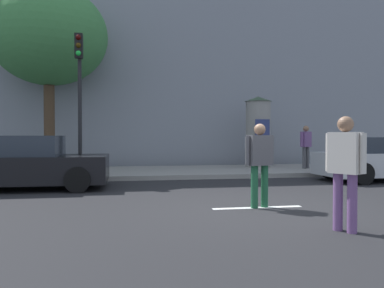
% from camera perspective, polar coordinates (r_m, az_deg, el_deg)
% --- Properties ---
extents(ground_plane, '(80.00, 80.00, 0.00)m').
position_cam_1_polar(ground_plane, '(7.86, 9.51, -9.14)').
color(ground_plane, '#232326').
extents(sidewalk_curb, '(36.00, 4.00, 0.15)m').
position_cam_1_polar(sidewalk_curb, '(14.58, 0.24, -4.02)').
color(sidewalk_curb, gray).
rests_on(sidewalk_curb, ground_plane).
extents(lane_markings, '(25.80, 0.16, 0.01)m').
position_cam_1_polar(lane_markings, '(7.86, 9.51, -9.11)').
color(lane_markings, silver).
rests_on(lane_markings, ground_plane).
extents(building_backdrop, '(36.00, 5.00, 11.28)m').
position_cam_1_polar(building_backdrop, '(19.91, -2.40, 13.50)').
color(building_backdrop, gray).
rests_on(building_backdrop, ground_plane).
extents(traffic_light, '(0.24, 0.45, 4.38)m').
position_cam_1_polar(traffic_light, '(12.70, -16.10, 8.79)').
color(traffic_light, black).
rests_on(traffic_light, sidewalk_curb).
extents(poster_column, '(1.08, 1.08, 2.83)m').
position_cam_1_polar(poster_column, '(15.95, 9.60, 1.84)').
color(poster_column, gray).
rests_on(poster_column, sidewalk_curb).
extents(street_tree, '(4.30, 4.30, 6.79)m').
position_cam_1_polar(street_tree, '(15.91, -20.15, 14.52)').
color(street_tree, '#4C3826').
rests_on(street_tree, sidewalk_curb).
extents(pedestrian_with_bag, '(0.43, 0.54, 1.70)m').
position_cam_1_polar(pedestrian_with_bag, '(6.16, 21.43, -2.71)').
color(pedestrian_with_bag, '#724C84').
rests_on(pedestrian_with_bag, ground_plane).
extents(pedestrian_in_dark_shirt, '(0.64, 0.36, 1.65)m').
position_cam_1_polar(pedestrian_in_dark_shirt, '(7.76, 9.83, -2.04)').
color(pedestrian_in_dark_shirt, '#1E5938').
rests_on(pedestrian_in_dark_shirt, ground_plane).
extents(pedestrian_in_light_jacket, '(0.52, 0.40, 1.64)m').
position_cam_1_polar(pedestrian_in_light_jacket, '(15.58, 16.26, 0.04)').
color(pedestrian_in_light_jacket, '#4C4C51').
rests_on(pedestrian_in_light_jacket, sidewalk_curb).
extents(parked_car_silver, '(4.55, 2.05, 1.41)m').
position_cam_1_polar(parked_car_silver, '(11.24, -24.14, -2.59)').
color(parked_car_silver, black).
rests_on(parked_car_silver, ground_plane).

